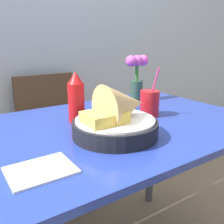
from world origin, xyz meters
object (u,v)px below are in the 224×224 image
Objects in this scene: ketchup_bottle at (76,98)px; drink_cup at (149,104)px; chair_far_window at (52,129)px; flower_vase at (137,74)px; food_basket at (118,118)px.

drink_cup is at bearing -18.02° from ketchup_bottle.
ketchup_bottle is at bearing -100.52° from chair_far_window.
chair_far_window is 3.54× the size of flower_vase.
food_basket is at bearing -94.46° from chair_far_window.
drink_cup is (0.25, 0.12, -0.01)m from food_basket.
drink_cup is at bearing 25.35° from food_basket.
drink_cup reaches higher than ketchup_bottle.
ketchup_bottle is 0.32m from drink_cup.
food_basket is 0.55m from flower_vase.
food_basket is (-0.07, -0.86, 0.32)m from chair_far_window.
flower_vase is at bearing -55.93° from chair_far_window.
drink_cup is at bearing -118.68° from flower_vase.
chair_far_window is 0.82m from drink_cup.
food_basket is 1.38× the size of drink_cup.
flower_vase is at bearing 20.10° from ketchup_bottle.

